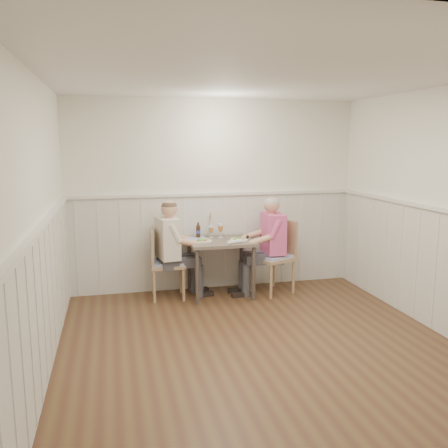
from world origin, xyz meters
The scene contains 16 objects.
ground_plane centered at (0.00, 0.00, 0.00)m, with size 4.50×4.50×0.00m, color #4B2D1D.
room_shell centered at (0.00, 0.00, 1.52)m, with size 4.04×4.54×2.60m.
wainscot centered at (0.00, 0.69, 0.69)m, with size 4.00×4.49×1.34m.
dining_table centered at (-0.01, 1.84, 0.64)m, with size 0.84×0.70×0.75m.
chair_right centered at (0.76, 1.81, 0.54)m, with size 0.61×0.61×0.99m.
chair_left centered at (-0.76, 1.91, 0.50)m, with size 0.46×0.46×0.92m.
man_in_pink centered at (0.66, 1.80, 0.56)m, with size 0.61×0.43×1.34m.
diner_cream centered at (-0.67, 1.85, 0.55)m, with size 0.66×0.46×1.32m.
plate_man centered at (0.22, 1.78, 0.77)m, with size 0.24×0.24×0.06m.
plate_diner centered at (-0.26, 1.81, 0.77)m, with size 0.23×0.23×0.06m.
beer_glass_a centered at (0.03, 2.01, 0.88)m, with size 0.08×0.08×0.19m.
beer_glass_b centered at (-0.10, 2.03, 0.86)m, with size 0.07×0.07×0.17m.
beer_bottle centered at (-0.27, 2.07, 0.84)m, with size 0.06×0.06×0.21m.
rolled_napkin centered at (0.11, 1.59, 0.77)m, with size 0.22×0.13×0.05m.
grass_vase centered at (-0.11, 2.14, 0.91)m, with size 0.04×0.04×0.36m.
gingham_mat centered at (-0.35, 1.99, 0.75)m, with size 0.34×0.27×0.01m.
Camera 1 is at (-1.39, -4.11, 2.01)m, focal length 38.00 mm.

